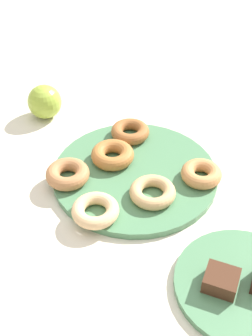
% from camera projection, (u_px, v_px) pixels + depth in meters
% --- Properties ---
extents(ground_plane, '(2.40, 2.40, 0.00)m').
position_uv_depth(ground_plane, '(135.00, 177.00, 0.93)').
color(ground_plane, beige).
extents(donut_plate, '(0.34, 0.34, 0.01)m').
position_uv_depth(donut_plate, '(135.00, 174.00, 0.93)').
color(donut_plate, '#4C7F56').
rests_on(donut_plate, ground_plane).
extents(donut_0, '(0.10, 0.10, 0.03)m').
position_uv_depth(donut_0, '(111.00, 156.00, 0.94)').
color(donut_0, '#AD6B33').
rests_on(donut_0, donut_plate).
extents(donut_1, '(0.12, 0.12, 0.03)m').
position_uv_depth(donut_1, '(68.00, 174.00, 0.89)').
color(donut_1, '#B27547').
rests_on(donut_1, donut_plate).
extents(donut_2, '(0.12, 0.12, 0.02)m').
position_uv_depth(donut_2, '(95.00, 210.00, 0.82)').
color(donut_2, '#EABC84').
rests_on(donut_2, donut_plate).
extents(donut_3, '(0.13, 0.13, 0.02)m').
position_uv_depth(donut_3, '(153.00, 192.00, 0.86)').
color(donut_3, tan).
rests_on(donut_3, donut_plate).
extents(donut_4, '(0.10, 0.10, 0.03)m').
position_uv_depth(donut_4, '(201.00, 174.00, 0.90)').
color(donut_4, '#C6844C').
rests_on(donut_4, donut_plate).
extents(donut_5, '(0.12, 0.12, 0.03)m').
position_uv_depth(donut_5, '(130.00, 132.00, 1.00)').
color(donut_5, '#995B2D').
rests_on(donut_5, donut_plate).
extents(cake_plate, '(0.23, 0.23, 0.01)m').
position_uv_depth(cake_plate, '(243.00, 285.00, 0.72)').
color(cake_plate, '#4C7F56').
rests_on(cake_plate, ground_plane).
extents(brownie_far, '(0.06, 0.06, 0.03)m').
position_uv_depth(brownie_far, '(221.00, 280.00, 0.71)').
color(brownie_far, '#472819').
rests_on(brownie_far, cake_plate).
extents(apple, '(0.08, 0.08, 0.08)m').
position_uv_depth(apple, '(45.00, 102.00, 1.07)').
color(apple, '#93AD38').
rests_on(apple, ground_plane).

